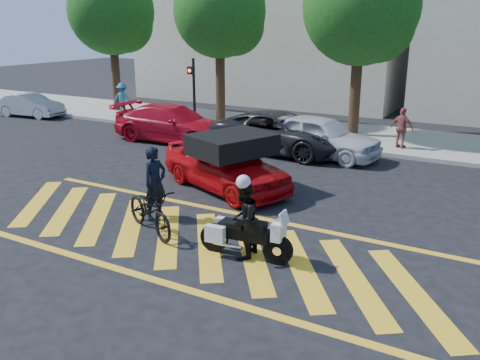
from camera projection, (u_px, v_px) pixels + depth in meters
The scene contains 19 objects.
ground at pixel (190, 239), 11.44m from camera, with size 90.00×90.00×0.00m, color black.
sidewalk at pixel (352, 136), 21.40m from camera, with size 60.00×5.00×0.15m, color #9E998E.
crosswalk at pixel (188, 238), 11.45m from camera, with size 12.33×4.00×0.01m.
building_left at pixel (275, 17), 31.17m from camera, with size 16.00×8.00×10.00m, color beige.
tree_far_left at pixel (114, 14), 25.99m from camera, with size 4.40×4.40×7.41m.
tree_left at pixel (223, 15), 22.97m from camera, with size 4.20×4.20×7.26m.
tree_center at pixel (364, 11), 19.90m from camera, with size 4.60×4.60×7.56m.
signal_pole at pixel (193, 88), 22.01m from camera, with size 0.28×0.43×3.20m.
officer_bike at pixel (155, 183), 12.41m from camera, with size 0.67×0.44×1.82m, color black.
bicycle at pixel (150, 210), 11.64m from camera, with size 0.73×2.08×1.09m, color black.
police_motorcycle at pixel (244, 235), 10.42m from camera, with size 2.06×0.68×0.91m.
officer_moto at pixel (243, 220), 10.33m from camera, with size 0.80×0.62×1.64m, color black.
red_convertible at pixel (225, 164), 14.66m from camera, with size 1.79×4.45×1.52m, color #B8080C.
parked_far_left at pixel (30, 105), 26.06m from camera, with size 1.25×3.59×1.18m, color #A2A4A9.
parked_left at pixel (173, 123), 20.61m from camera, with size 2.07×5.10×1.48m, color #B70B1E.
parked_mid_left at pixel (281, 133), 18.90m from camera, with size 2.46×5.34×1.48m, color black.
parked_mid_right at pixel (320, 136), 18.23m from camera, with size 1.78×4.43×1.51m, color silver.
pedestrian_left at pixel (123, 99), 25.81m from camera, with size 1.03×0.59×1.59m, color teal.
pedestrian_right at pixel (402, 128), 18.87m from camera, with size 0.89×0.37×1.52m, color #9F4E48.
Camera 1 is at (6.14, -8.62, 4.67)m, focal length 38.00 mm.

